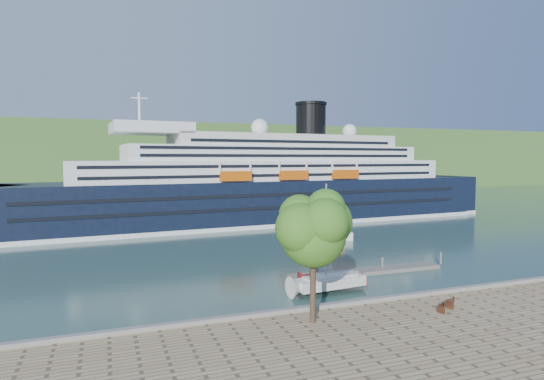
{
  "coord_description": "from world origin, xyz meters",
  "views": [
    {
      "loc": [
        -19.87,
        -29.83,
        12.1
      ],
      "look_at": [
        2.19,
        30.0,
        7.64
      ],
      "focal_mm": 30.0,
      "sensor_mm": 36.0,
      "label": 1
    }
  ],
  "objects": [
    {
      "name": "tender_launch",
      "position": [
        10.99,
        30.14,
        1.01
      ],
      "size": [
        7.75,
        4.33,
        2.03
      ],
      "primitive_type": null,
      "rotation": [
        0.0,
        0.0,
        -0.26
      ],
      "color": "#CA510B",
      "rests_on": "ground"
    },
    {
      "name": "cruise_ship",
      "position": [
        7.24,
        50.23,
        11.49
      ],
      "size": [
        103.18,
        22.23,
        22.99
      ],
      "primitive_type": null,
      "rotation": [
        0.0,
        0.0,
        0.07
      ],
      "color": "black",
      "rests_on": "ground"
    },
    {
      "name": "sailboat_red",
      "position": [
        0.05,
        7.13,
        4.0
      ],
      "size": [
        6.42,
        3.32,
        7.99
      ],
      "primitive_type": null,
      "rotation": [
        0.0,
        0.0,
        -0.27
      ],
      "color": "maroon",
      "rests_on": "ground"
    },
    {
      "name": "ground",
      "position": [
        0.0,
        0.0,
        0.0
      ],
      "size": [
        400.0,
        400.0,
        0.0
      ],
      "primitive_type": "plane",
      "color": "#2B4C45",
      "rests_on": "ground"
    },
    {
      "name": "quay_coping",
      "position": [
        0.0,
        -0.2,
        1.15
      ],
      "size": [
        220.0,
        0.5,
        0.3
      ],
      "primitive_type": "cube",
      "color": "slate",
      "rests_on": "promenade"
    },
    {
      "name": "floating_pontoon",
      "position": [
        5.85,
        11.0,
        0.19
      ],
      "size": [
        17.3,
        2.22,
        0.38
      ],
      "primitive_type": null,
      "rotation": [
        0.0,
        0.0,
        -0.01
      ],
      "color": "gray",
      "rests_on": "ground"
    },
    {
      "name": "park_bench",
      "position": [
        3.18,
        -3.87,
        1.53
      ],
      "size": [
        1.79,
        1.27,
        1.06
      ],
      "primitive_type": null,
      "rotation": [
        0.0,
        0.0,
        0.4
      ],
      "color": "#462514",
      "rests_on": "promenade"
    },
    {
      "name": "sailboat_white_near",
      "position": [
        -1.03,
        6.08,
        4.7
      ],
      "size": [
        7.45,
        2.76,
        9.41
      ],
      "primitive_type": null,
      "rotation": [
        0.0,
        0.0,
        0.1
      ],
      "color": "silver",
      "rests_on": "ground"
    },
    {
      "name": "far_hillside",
      "position": [
        0.0,
        145.0,
        12.0
      ],
      "size": [
        400.0,
        50.0,
        24.0
      ],
      "primitive_type": "cube",
      "color": "#3E6227",
      "rests_on": "ground"
    },
    {
      "name": "promenade_tree",
      "position": [
        -6.88,
        -2.58,
        5.9
      ],
      "size": [
        5.91,
        5.91,
        9.79
      ],
      "primitive_type": null,
      "color": "#2B631A",
      "rests_on": "promenade"
    }
  ]
}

